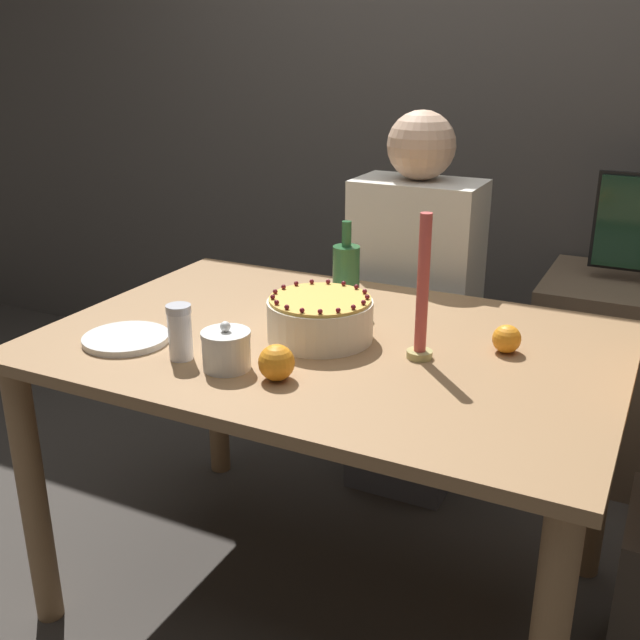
# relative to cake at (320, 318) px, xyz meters

# --- Properties ---
(ground_plane) EXTENTS (12.00, 12.00, 0.00)m
(ground_plane) POSITION_rel_cake_xyz_m (0.02, 0.01, -0.83)
(ground_plane) COLOR #3D3833
(wall_behind) EXTENTS (8.00, 0.05, 2.60)m
(wall_behind) POSITION_rel_cake_xyz_m (0.02, 1.41, 0.47)
(wall_behind) COLOR #4C4742
(wall_behind) RESTS_ON ground_plane
(dining_table) EXTENTS (1.40, 0.96, 0.77)m
(dining_table) POSITION_rel_cake_xyz_m (0.02, 0.01, -0.17)
(dining_table) COLOR #936D47
(dining_table) RESTS_ON ground_plane
(cake) EXTENTS (0.26, 0.26, 0.12)m
(cake) POSITION_rel_cake_xyz_m (0.00, 0.00, 0.00)
(cake) COLOR #EFE5CC
(cake) RESTS_ON dining_table
(sugar_bowl) EXTENTS (0.11, 0.11, 0.11)m
(sugar_bowl) POSITION_rel_cake_xyz_m (-0.11, -0.25, -0.01)
(sugar_bowl) COLOR silver
(sugar_bowl) RESTS_ON dining_table
(sugar_shaker) EXTENTS (0.06, 0.06, 0.13)m
(sugar_shaker) POSITION_rel_cake_xyz_m (-0.23, -0.25, 0.01)
(sugar_shaker) COLOR white
(sugar_shaker) RESTS_ON dining_table
(plate_stack) EXTENTS (0.21, 0.21, 0.02)m
(plate_stack) POSITION_rel_cake_xyz_m (-0.42, -0.23, -0.05)
(plate_stack) COLOR silver
(plate_stack) RESTS_ON dining_table
(candle) EXTENTS (0.06, 0.06, 0.34)m
(candle) POSITION_rel_cake_xyz_m (0.26, -0.00, 0.09)
(candle) COLOR tan
(candle) RESTS_ON dining_table
(bottle) EXTENTS (0.07, 0.07, 0.24)m
(bottle) POSITION_rel_cake_xyz_m (-0.04, 0.23, 0.04)
(bottle) COLOR #2D6638
(bottle) RESTS_ON dining_table
(orange_fruit_0) EXTENTS (0.08, 0.08, 0.08)m
(orange_fruit_0) POSITION_rel_cake_xyz_m (0.02, -0.26, -0.01)
(orange_fruit_0) COLOR orange
(orange_fruit_0) RESTS_ON dining_table
(orange_fruit_1) EXTENTS (0.07, 0.07, 0.07)m
(orange_fruit_1) POSITION_rel_cake_xyz_m (0.43, 0.12, -0.02)
(orange_fruit_1) COLOR orange
(orange_fruit_1) RESTS_ON dining_table
(person_man_blue_shirt) EXTENTS (0.40, 0.34, 1.27)m
(person_man_blue_shirt) POSITION_rel_cake_xyz_m (0.01, 0.69, -0.27)
(person_man_blue_shirt) COLOR #595960
(person_man_blue_shirt) RESTS_ON ground_plane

